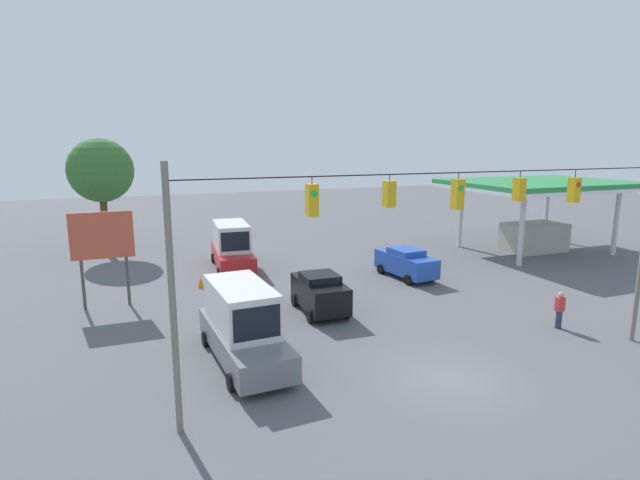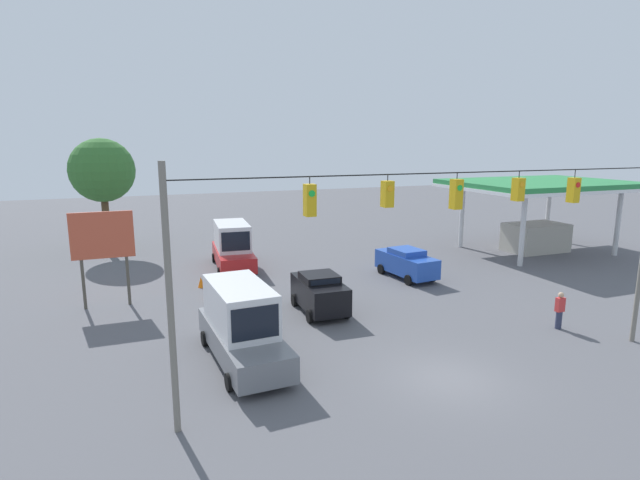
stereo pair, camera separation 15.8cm
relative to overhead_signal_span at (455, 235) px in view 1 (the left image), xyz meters
The scene contains 16 objects.
ground_plane 5.35m from the overhead_signal_span, 103.89° to the left, with size 140.00×140.00×0.00m, color #56565B.
overhead_signal_span is the anchor object (origin of this frame).
box_truck_grey_parked_shoulder 8.80m from the overhead_signal_span, 32.68° to the right, with size 2.69×6.70×3.06m.
sedan_blue_oncoming_far 14.47m from the overhead_signal_span, 114.53° to the right, with size 2.36×4.72×1.88m.
sedan_black_withflow_mid 9.63m from the overhead_signal_span, 78.15° to the right, with size 2.22×4.13×2.01m.
box_truck_red_withflow_far 19.88m from the overhead_signal_span, 77.94° to the right, with size 2.88×6.68×3.10m.
traffic_cone_nearest 9.01m from the overhead_signal_span, 26.60° to the right, with size 0.38×0.38×0.64m, color orange.
traffic_cone_second 10.12m from the overhead_signal_span, 41.80° to the right, with size 0.38×0.38×0.64m, color orange.
traffic_cone_third 11.59m from the overhead_signal_span, 51.39° to the right, with size 0.38×0.38×0.64m, color orange.
traffic_cone_fourth 13.31m from the overhead_signal_span, 56.71° to the right, with size 0.38×0.38×0.64m, color orange.
traffic_cone_fifth 15.22m from the overhead_signal_span, 61.84° to the right, with size 0.38×0.38×0.64m, color orange.
traffic_cone_farthest 17.24m from the overhead_signal_span, 65.60° to the right, with size 0.38×0.38×0.64m, color orange.
gas_station 24.95m from the overhead_signal_span, 140.81° to the right, with size 13.11×9.78×5.55m.
roadside_billboard 17.87m from the overhead_signal_span, 48.05° to the right, with size 3.08×0.16×5.04m.
pedestrian 9.26m from the overhead_signal_span, 163.58° to the right, with size 0.40×0.28×1.76m.
tree_horizon_left 30.05m from the overhead_signal_span, 65.93° to the right, with size 4.84×4.84×8.81m.
Camera 1 is at (10.61, 14.08, 8.58)m, focal length 28.00 mm.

